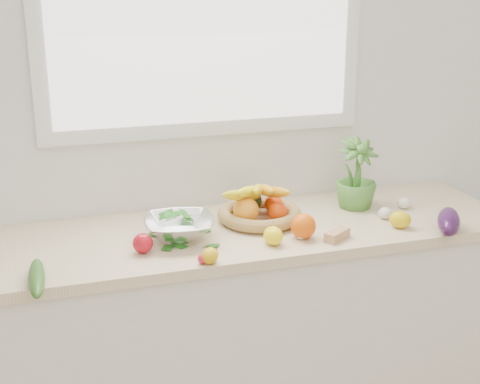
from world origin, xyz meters
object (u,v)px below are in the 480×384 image
object	(u,v)px
eggplant	(449,221)
cucumber	(37,278)
fruit_basket	(259,209)
colander_with_spinach	(179,223)
potted_herb	(356,176)
apple	(143,243)

from	to	relation	value
eggplant	cucumber	xyz separation A→B (m)	(-1.47, -0.00, -0.02)
fruit_basket	colander_with_spinach	size ratio (longest dim) A/B	1.52
colander_with_spinach	potted_herb	bearing A→B (deg)	9.94
cucumber	colander_with_spinach	bearing A→B (deg)	24.85
eggplant	colander_with_spinach	xyz separation A→B (m)	(-0.97, 0.23, 0.02)
eggplant	fruit_basket	world-z (taller)	fruit_basket
cucumber	eggplant	bearing A→B (deg)	0.11
cucumber	fruit_basket	world-z (taller)	fruit_basket
cucumber	colander_with_spinach	xyz separation A→B (m)	(0.50, 0.23, 0.04)
potted_herb	fruit_basket	world-z (taller)	potted_herb
apple	fruit_basket	size ratio (longest dim) A/B	0.16
colander_with_spinach	eggplant	bearing A→B (deg)	-13.27
apple	colander_with_spinach	xyz separation A→B (m)	(0.15, 0.08, 0.03)
apple	eggplant	xyz separation A→B (m)	(1.12, -0.15, 0.01)
fruit_basket	colander_with_spinach	world-z (taller)	fruit_basket
apple	cucumber	bearing A→B (deg)	-156.76
cucumber	fruit_basket	xyz separation A→B (m)	(0.84, 0.33, 0.02)
potted_herb	cucumber	bearing A→B (deg)	-163.89
eggplant	potted_herb	bearing A→B (deg)	119.05
apple	fruit_basket	world-z (taller)	fruit_basket
cucumber	potted_herb	size ratio (longest dim) A/B	0.91
fruit_basket	eggplant	bearing A→B (deg)	-27.13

